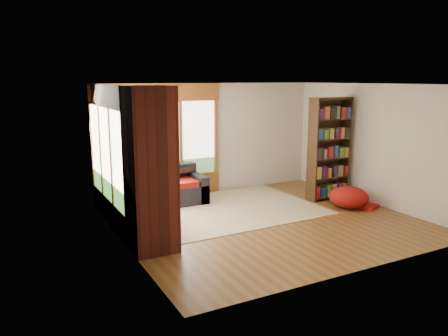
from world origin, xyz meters
name	(u,v)px	position (x,y,z in m)	size (l,w,h in m)	color
floor	(266,221)	(0.00, 0.00, 0.00)	(5.50, 5.50, 0.00)	brown
ceiling	(269,84)	(0.00, 0.00, 2.60)	(5.50, 5.50, 0.00)	white
wall_back	(210,139)	(0.00, 2.50, 1.30)	(5.50, 0.04, 2.60)	silver
wall_front	(367,182)	(0.00, -2.50, 1.30)	(5.50, 0.04, 2.60)	silver
wall_left	(122,169)	(-2.75, 0.00, 1.30)	(0.04, 5.00, 2.60)	silver
wall_right	(374,145)	(2.75, 0.00, 1.30)	(0.04, 5.00, 2.60)	silver
windows_back	(162,140)	(-1.20, 2.47, 1.35)	(2.82, 0.10, 1.90)	#915B25
windows_left	(107,154)	(-2.72, 1.20, 1.35)	(0.10, 2.62, 1.90)	#915B25
roller_blind	(97,128)	(-2.69, 2.03, 1.75)	(0.03, 0.72, 0.90)	gray
brick_chimney	(151,171)	(-2.40, -0.35, 1.30)	(0.70, 0.70, 2.60)	#471914
sectional_sofa	(141,198)	(-1.95, 1.70, 0.30)	(2.20, 2.20, 0.80)	black
area_rug	(229,209)	(-0.26, 1.03, 0.01)	(3.59, 2.75, 0.01)	#ECE1C6
bookshelf	(329,149)	(2.14, 0.73, 1.15)	(0.98, 0.33, 2.30)	#3A2213
pouf	(349,196)	(2.07, -0.04, 0.24)	(0.82, 0.82, 0.45)	#9F150E
dog_tan	(146,172)	(-1.81, 1.82, 0.81)	(1.07, 0.78, 0.54)	brown
dog_brindle	(133,185)	(-2.31, 1.01, 0.77)	(0.77, 0.94, 0.46)	#41321D
throw_pillows	(140,174)	(-1.92, 1.85, 0.77)	(1.98, 1.68, 0.45)	black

